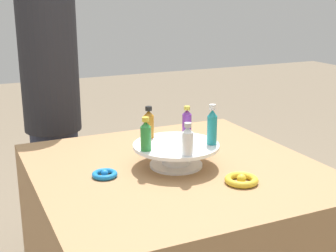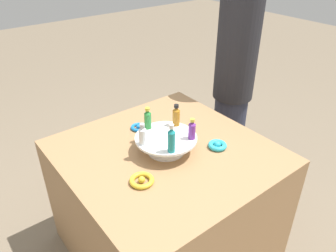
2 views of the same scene
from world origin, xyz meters
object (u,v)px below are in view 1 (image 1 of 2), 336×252
at_px(display_stand, 176,152).
at_px(ribbon_bow_blue, 105,174).
at_px(bottle_green, 146,135).
at_px(ribbon_bow_teal, 183,140).
at_px(bottle_teal, 212,126).
at_px(bottle_purple, 187,121).
at_px(ribbon_bow_gold, 241,180).
at_px(person_figure, 52,102).
at_px(bottle_clear, 188,140).
at_px(bottle_amber, 149,123).

xyz_separation_m(display_stand, ribbon_bow_blue, (-0.01, -0.27, -0.05)).
bearing_deg(bottle_green, ribbon_bow_teal, 133.13).
distance_m(bottle_teal, ribbon_bow_teal, 0.32).
height_order(bottle_purple, ribbon_bow_teal, bottle_purple).
xyz_separation_m(display_stand, ribbon_bow_teal, (-0.23, 0.14, -0.04)).
relative_size(ribbon_bow_gold, person_figure, 0.07).
bearing_deg(ribbon_bow_teal, bottle_clear, -24.17).
relative_size(ribbon_bow_teal, ribbon_bow_blue, 1.11).
bearing_deg(ribbon_bow_gold, bottle_clear, -126.90).
relative_size(display_stand, ribbon_bow_blue, 3.56).
distance_m(bottle_clear, person_figure, 0.97).
height_order(bottle_green, bottle_clear, bottle_green).
distance_m(display_stand, ribbon_bow_teal, 0.27).
bearing_deg(ribbon_bow_blue, bottle_teal, 80.45).
xyz_separation_m(display_stand, bottle_clear, (0.13, -0.02, 0.08)).
height_order(display_stand, bottle_teal, bottle_teal).
relative_size(bottle_green, ribbon_bow_teal, 1.22).
relative_size(bottle_teal, bottle_purple, 1.32).
bearing_deg(ribbon_bow_blue, ribbon_bow_gold, 58.37).
relative_size(display_stand, bottle_teal, 2.14).
distance_m(ribbon_bow_blue, person_figure, 0.81).
distance_m(bottle_amber, ribbon_bow_teal, 0.26).
distance_m(bottle_green, ribbon_bow_blue, 0.19).
distance_m(display_stand, bottle_teal, 0.16).
bearing_deg(bottle_green, ribbon_bow_blue, -101.54).
height_order(bottle_teal, bottle_purple, bottle_teal).
height_order(bottle_clear, ribbon_bow_blue, bottle_clear).
height_order(bottle_green, person_figure, person_figure).
height_order(ribbon_bow_gold, person_figure, person_figure).
height_order(bottle_green, bottle_purple, bottle_green).
xyz_separation_m(bottle_clear, ribbon_bow_blue, (-0.13, -0.25, -0.13)).
xyz_separation_m(display_stand, person_figure, (-0.81, -0.28, 0.04)).
height_order(display_stand, bottle_amber, bottle_amber).
distance_m(bottle_purple, ribbon_bow_teal, 0.19).
xyz_separation_m(bottle_amber, ribbon_bow_blue, (0.11, -0.21, -0.13)).
relative_size(bottle_amber, bottle_green, 1.01).
relative_size(bottle_green, bottle_purple, 1.06).
xyz_separation_m(bottle_green, ribbon_bow_gold, (0.21, 0.25, -0.13)).
bearing_deg(bottle_amber, ribbon_bow_gold, 28.13).
height_order(bottle_teal, ribbon_bow_blue, bottle_teal).
bearing_deg(bottle_amber, ribbon_bow_teal, 119.95).
bearing_deg(bottle_purple, ribbon_bow_gold, 6.65).
height_order(bottle_teal, ribbon_bow_teal, bottle_teal).
bearing_deg(person_figure, ribbon_bow_gold, 2.16).
xyz_separation_m(bottle_amber, ribbon_bow_teal, (-0.12, 0.20, -0.13)).
bearing_deg(bottle_green, bottle_teal, 81.64).
relative_size(bottle_clear, ribbon_bow_gold, 1.00).
bearing_deg(ribbon_bow_blue, person_figure, -178.91).
height_order(ribbon_bow_teal, person_figure, person_figure).
height_order(ribbon_bow_blue, ribbon_bow_gold, ribbon_bow_gold).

